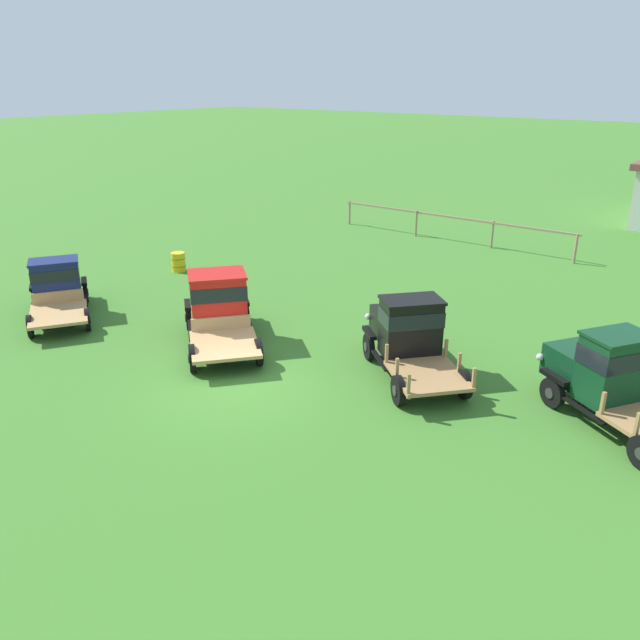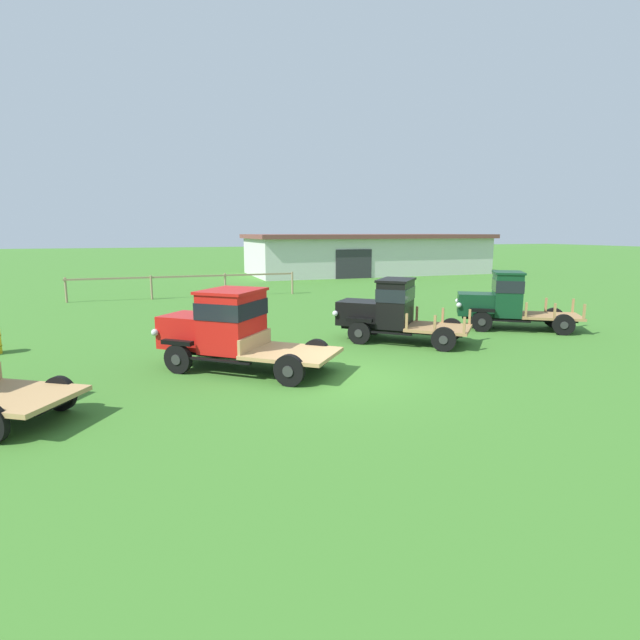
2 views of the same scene
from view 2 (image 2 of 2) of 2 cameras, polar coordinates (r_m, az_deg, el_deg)
name	(u,v)px [view 2 (image 2 of 2)]	position (r m, az deg, el deg)	size (l,w,h in m)	color
ground_plane	(342,378)	(13.38, 2.51, -6.59)	(240.00, 240.00, 0.00)	#3D7528
farm_shed	(367,254)	(47.14, 5.34, 7.56)	(21.97, 9.84, 3.61)	silver
paddock_fence	(187,281)	(30.28, -14.98, 4.36)	(12.98, 0.45, 1.38)	#997F60
vintage_truck_second_in_line	(228,327)	(14.26, -10.50, -0.81)	(5.09, 4.62, 2.26)	black
vintage_truck_midrow_center	(390,310)	(17.75, 7.98, 1.17)	(4.58, 4.29, 2.22)	black
vintage_truck_far_side	(504,300)	(21.12, 20.24, 2.12)	(4.78, 3.78, 2.29)	black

